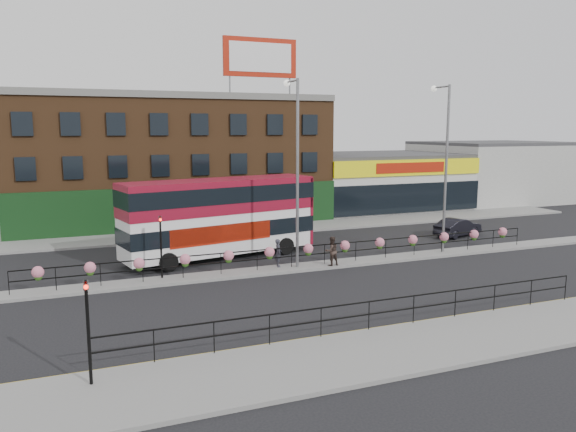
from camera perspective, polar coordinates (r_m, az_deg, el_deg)
name	(u,v)px	position (r m, az deg, el deg)	size (l,w,h in m)	color
ground	(308,268)	(31.43, 2.06, -5.29)	(120.00, 120.00, 0.00)	black
south_pavement	(443,341)	(21.52, 15.51, -12.18)	(60.00, 4.00, 0.15)	gray
north_pavement	(243,231)	(42.40, -4.57, -1.50)	(60.00, 4.00, 0.15)	gray
median	(308,267)	(31.41, 2.06, -5.16)	(60.00, 1.60, 0.15)	gray
yellow_line_inner	(407,323)	(23.29, 12.01, -10.59)	(60.00, 0.10, 0.01)	gold
yellow_line_outer	(410,324)	(23.15, 12.26, -10.72)	(60.00, 0.10, 0.01)	gold
brick_building	(169,159)	(48.58, -12.02, 5.66)	(25.00, 12.21, 10.30)	brown
supermarket	(374,181)	(55.79, 8.77, 3.58)	(15.00, 12.25, 5.30)	silver
warehouse_east	(493,171)	(64.61, 20.09, 4.30)	(14.50, 12.00, 6.30)	#AEAFA9
billboard	(260,58)	(45.67, -2.84, 15.77)	(6.00, 0.29, 4.40)	#A41B08
median_railing	(308,250)	(31.19, 2.07, -3.43)	(30.04, 0.56, 1.23)	black
south_railing	(369,309)	(21.64, 8.24, -9.33)	(20.04, 0.05, 1.12)	black
double_decker_bus	(221,210)	(33.43, -6.87, 0.60)	(12.03, 5.03, 4.74)	white
car	(458,227)	(42.20, 16.88, -1.10)	(4.26, 2.52, 1.33)	black
pedestrian_a	(278,253)	(30.92, -1.00, -3.76)	(0.46, 0.62, 1.55)	#2E2F39
pedestrian_b	(332,251)	(31.26, 4.45, -3.57)	(0.83, 0.67, 1.64)	#382A24
lamp_column_west	(296,157)	(30.38, 0.78, 6.04)	(0.37, 1.79, 10.19)	slate
lamp_column_east	(444,154)	(35.64, 15.56, 6.12)	(0.36, 1.78, 10.17)	slate
traffic_light_south	(87,309)	(17.60, -19.73, -8.91)	(0.15, 0.28, 3.65)	black
traffic_light_median	(161,233)	(29.03, -12.82, -1.71)	(0.15, 0.28, 3.65)	black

